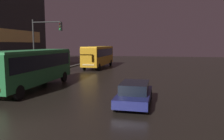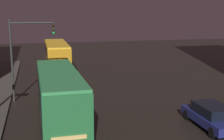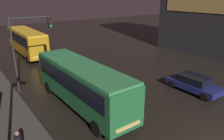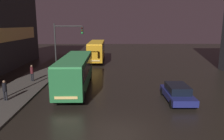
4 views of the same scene
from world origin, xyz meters
name	(u,v)px [view 3 (image 3 of 4)]	position (x,y,z in m)	size (l,w,h in m)	color
sidewalk_left	(0,121)	(-9.00, 10.00, 0.07)	(4.00, 48.00, 0.15)	#47423D
bus_near	(81,81)	(-3.65, 8.71, 1.98)	(2.57, 10.19, 3.22)	#236B38
bus_far	(27,40)	(-2.59, 25.58, 2.07)	(2.51, 10.39, 3.35)	orange
car_taxi	(194,83)	(5.16, 5.44, 0.73)	(2.00, 4.57, 1.40)	navy
traffic_light_main	(27,40)	(-5.58, 14.00, 4.29)	(3.41, 0.35, 6.34)	#2D2D2D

